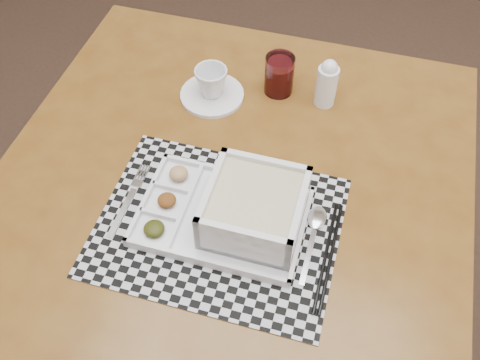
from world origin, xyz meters
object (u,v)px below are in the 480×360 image
Objects in this scene: dining_table at (233,196)px; creamer_bottle at (327,83)px; serving_tray at (245,211)px; juice_glass at (279,76)px; cup at (211,82)px.

creamer_bottle is (0.14, 0.27, 0.13)m from dining_table.
serving_tray is 0.39m from juice_glass.
creamer_bottle reaches higher than serving_tray.
creamer_bottle is at bearing 78.84° from serving_tray.
cup is 0.26m from creamer_bottle.
creamer_bottle reaches higher than cup.
juice_glass is (-0.04, 0.39, 0.00)m from serving_tray.
serving_tray is 2.67× the size of creamer_bottle.
creamer_bottle is at bearing -9.48° from cup.
cup is at bearing -154.45° from juice_glass.
juice_glass reaches higher than dining_table.
creamer_bottle is (0.11, -0.01, 0.01)m from juice_glass.
cup is 0.79× the size of juice_glass.
serving_tray is (0.06, -0.11, 0.12)m from dining_table.
cup is at bearing -166.51° from creamer_bottle.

